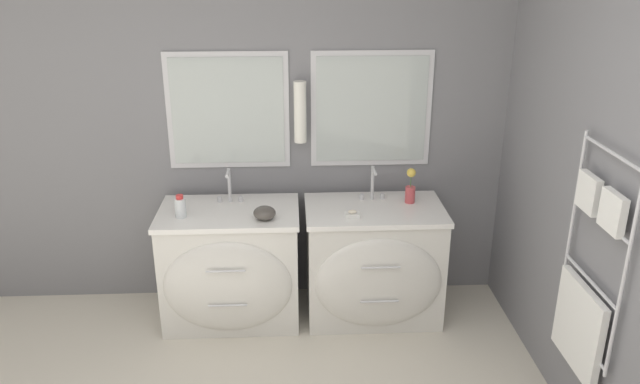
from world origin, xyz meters
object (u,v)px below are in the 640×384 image
Objects in this scene: vanity_right at (374,263)px; flower_vase at (410,188)px; amenity_bowl at (265,213)px; vanity_left at (231,266)px; toiletry_bottle at (180,207)px.

vanity_right is 3.80× the size of flower_vase.
vanity_right is at bearing 9.33° from amenity_bowl.
amenity_bowl reaches higher than vanity_right.
flower_vase reaches higher than vanity_left.
vanity_right is at bearing 0.00° from vanity_left.
vanity_right is 6.10× the size of toiletry_bottle.
toiletry_bottle is 1.49m from flower_vase.
toiletry_bottle is at bearing 173.57° from amenity_bowl.
vanity_right is at bearing -154.44° from flower_vase.
amenity_bowl is (0.24, -0.12, 0.43)m from vanity_left.
vanity_left is 6.49× the size of amenity_bowl.
vanity_right is 1.32m from toiletry_bottle.
flower_vase is (0.95, 0.23, 0.06)m from amenity_bowl.
vanity_left is at bearing 11.40° from toiletry_bottle.
amenity_bowl is 0.98m from flower_vase.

